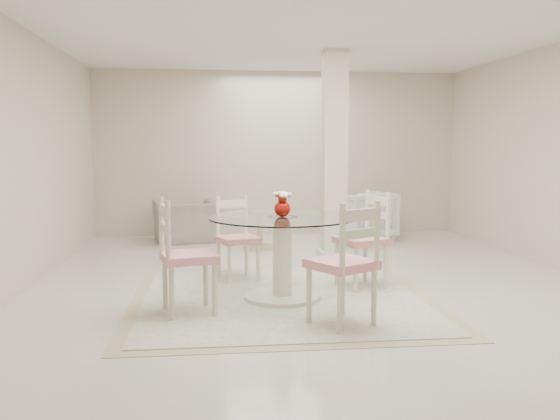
{
  "coord_description": "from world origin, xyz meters",
  "views": [
    {
      "loc": [
        -1.06,
        -6.33,
        1.48
      ],
      "look_at": [
        -0.42,
        -0.59,
        0.85
      ],
      "focal_mm": 38.0,
      "sensor_mm": 36.0,
      "label": 1
    }
  ],
  "objects": [
    {
      "name": "dining_table",
      "position": [
        -0.42,
        -0.79,
        0.41
      ],
      "size": [
        1.4,
        1.4,
        0.81
      ],
      "rotation": [
        0.0,
        0.0,
        0.42
      ],
      "color": "#EEE5C3",
      "rests_on": "ground"
    },
    {
      "name": "dining_chair_south",
      "position": [
        0.0,
        -1.72,
        0.6
      ],
      "size": [
        0.63,
        0.63,
        1.15
      ],
      "rotation": [
        0.0,
        0.0,
        3.67
      ],
      "color": "beige",
      "rests_on": "ground"
    },
    {
      "name": "dining_chair_north",
      "position": [
        -0.83,
        0.14,
        0.54
      ],
      "size": [
        0.52,
        0.52,
        1.02
      ],
      "rotation": [
        0.0,
        0.0,
        0.33
      ],
      "color": "#EDE4C3",
      "rests_on": "ground"
    },
    {
      "name": "red_vase",
      "position": [
        -0.42,
        -0.79,
        0.93
      ],
      "size": [
        0.18,
        0.17,
        0.24
      ],
      "color": "#A00E04",
      "rests_on": "dining_table"
    },
    {
      "name": "ground",
      "position": [
        0.0,
        0.0,
        0.0
      ],
      "size": [
        7.0,
        7.0,
        0.0
      ],
      "primitive_type": "plane",
      "color": "silver",
      "rests_on": "ground"
    },
    {
      "name": "dining_chair_west",
      "position": [
        -1.36,
        -1.19,
        0.6
      ],
      "size": [
        0.54,
        0.54,
        1.13
      ],
      "rotation": [
        0.0,
        0.0,
        1.8
      ],
      "color": "beige",
      "rests_on": "ground"
    },
    {
      "name": "area_rug",
      "position": [
        -0.42,
        -0.79,
        0.01
      ],
      "size": [
        2.88,
        2.88,
        0.02
      ],
      "color": "tan",
      "rests_on": "ground"
    },
    {
      "name": "armchair_white",
      "position": [
        1.26,
        2.72,
        0.38
      ],
      "size": [
        1.05,
        1.06,
        0.77
      ],
      "primitive_type": "imported",
      "rotation": [
        0.0,
        0.0,
        3.47
      ],
      "color": "white",
      "rests_on": "ground"
    },
    {
      "name": "column",
      "position": [
        0.5,
        1.3,
        1.35
      ],
      "size": [
        0.3,
        0.3,
        2.7
      ],
      "primitive_type": "cube",
      "color": "beige",
      "rests_on": "ground"
    },
    {
      "name": "recliner_taupe",
      "position": [
        -1.49,
        2.86,
        0.31
      ],
      "size": [
        1.12,
        1.02,
        0.63
      ],
      "primitive_type": "imported",
      "rotation": [
        0.0,
        0.0,
        3.34
      ],
      "color": "#9F9483",
      "rests_on": "ground"
    },
    {
      "name": "side_table",
      "position": [
        -0.41,
        2.12,
        0.25
      ],
      "size": [
        0.51,
        0.51,
        0.54
      ],
      "color": "tan",
      "rests_on": "ground"
    },
    {
      "name": "dining_chair_east",
      "position": [
        0.51,
        -0.38,
        0.58
      ],
      "size": [
        0.57,
        0.57,
        1.11
      ],
      "rotation": [
        0.0,
        0.0,
        -1.22
      ],
      "color": "beige",
      "rests_on": "ground"
    },
    {
      "name": "room_shell",
      "position": [
        0.0,
        0.0,
        1.86
      ],
      "size": [
        6.02,
        7.02,
        2.71
      ],
      "color": "beige",
      "rests_on": "ground"
    }
  ]
}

